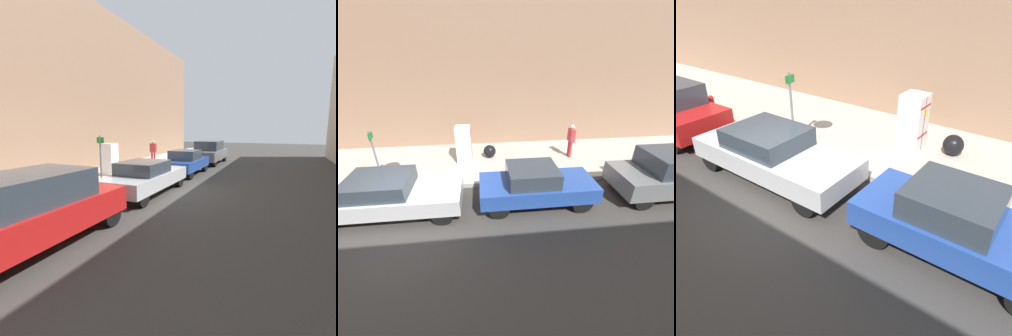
% 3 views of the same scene
% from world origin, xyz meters
% --- Properties ---
extents(ground_plane, '(80.00, 80.00, 0.00)m').
position_xyz_m(ground_plane, '(0.00, 0.00, 0.00)').
color(ground_plane, '#383533').
extents(sidewalk_slab, '(4.54, 44.00, 0.18)m').
position_xyz_m(sidewalk_slab, '(-4.21, 0.00, 0.09)').
color(sidewalk_slab, '#B2ADA0').
rests_on(sidewalk_slab, ground).
extents(building_facade_near, '(2.13, 39.60, 10.41)m').
position_xyz_m(building_facade_near, '(-7.55, 0.00, 5.20)').
color(building_facade_near, '#937056').
rests_on(building_facade_near, ground).
extents(discarded_refrigerator, '(0.76, 0.72, 1.73)m').
position_xyz_m(discarded_refrigerator, '(-4.20, 1.58, 1.04)').
color(discarded_refrigerator, white).
rests_on(discarded_refrigerator, sidewalk_slab).
extents(manhole_cover, '(0.70, 0.70, 0.02)m').
position_xyz_m(manhole_cover, '(-4.04, -1.86, 0.19)').
color(manhole_cover, '#47443F').
rests_on(manhole_cover, sidewalk_slab).
extents(street_sign_post, '(0.36, 0.07, 2.28)m').
position_xyz_m(street_sign_post, '(-2.28, -1.61, 1.46)').
color(street_sign_post, slate).
rests_on(street_sign_post, sidewalk_slab).
extents(trash_bag, '(0.63, 0.63, 0.63)m').
position_xyz_m(trash_bag, '(-4.52, 2.81, 0.49)').
color(trash_bag, black).
rests_on(trash_bag, sidewalk_slab).
extents(pedestrian_walking_far, '(0.48, 0.22, 1.67)m').
position_xyz_m(pedestrian_walking_far, '(-4.14, 6.86, 1.14)').
color(pedestrian_walking_far, '#B73338').
rests_on(pedestrian_walking_far, sidewalk_slab).
extents(parked_sedan_silver, '(1.90, 4.76, 1.39)m').
position_xyz_m(parked_sedan_silver, '(-0.67, -0.78, 0.73)').
color(parked_sedan_silver, silver).
rests_on(parked_sedan_silver, ground).
extents(parked_hatchback_blue, '(1.72, 4.09, 1.46)m').
position_xyz_m(parked_hatchback_blue, '(-0.67, 4.28, 0.75)').
color(parked_hatchback_blue, '#23479E').
rests_on(parked_hatchback_blue, ground).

